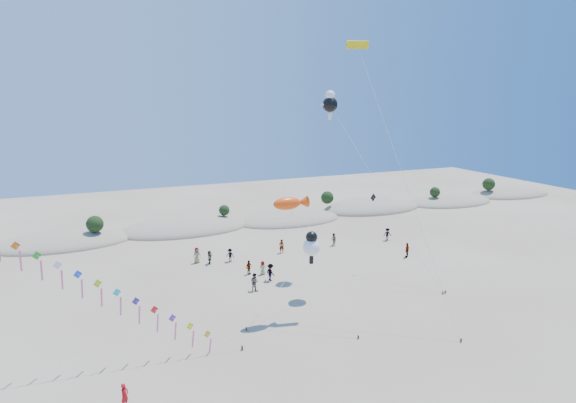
{
  "coord_description": "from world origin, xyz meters",
  "views": [
    {
      "loc": [
        -12.46,
        -22.44,
        18.71
      ],
      "look_at": [
        3.0,
        14.0,
        10.11
      ],
      "focal_mm": 30.0,
      "sensor_mm": 36.0,
      "label": 1
    }
  ],
  "objects": [
    {
      "name": "dark_kite",
      "position": [
        16.88,
        18.3,
        5.65
      ],
      "size": [
        3.22,
        9.25,
        8.5
      ],
      "color": "#3F2D1E",
      "rests_on": "ground"
    },
    {
      "name": "cartoon_kite_low",
      "position": [
        6.41,
        16.41,
        5.15
      ],
      "size": [
        8.73,
        5.03,
        6.5
      ],
      "color": "#3F2D1E",
      "rests_on": "ground"
    },
    {
      "name": "beachgoers",
      "position": [
        7.64,
        26.1,
        0.85
      ],
      "size": [
        26.48,
        11.24,
        1.83
      ],
      "color": "slate",
      "rests_on": "ground"
    },
    {
      "name": "flyer_foreground",
      "position": [
        -11.43,
        5.64,
        0.81
      ],
      "size": [
        0.68,
        0.7,
        1.62
      ],
      "primitive_type": "imported",
      "rotation": [
        0.0,
        0.0,
        0.86
      ],
      "color": "red",
      "rests_on": "ground"
    },
    {
      "name": "parafoil_kite",
      "position": [
        10.53,
        15.55,
        22.54
      ],
      "size": [
        4.04,
        12.48,
        23.59
      ],
      "color": "#3F2D1E",
      "rests_on": "ground"
    },
    {
      "name": "dune_ridge",
      "position": [
        1.06,
        45.14,
        0.11
      ],
      "size": [
        145.3,
        11.49,
        5.57
      ],
      "color": "gray",
      "rests_on": "ground"
    },
    {
      "name": "cartoon_kite_high",
      "position": [
        11.78,
        23.28,
        18.11
      ],
      "size": [
        7.74,
        12.26,
        19.43
      ],
      "color": "#3F2D1E",
      "rests_on": "ground"
    },
    {
      "name": "fish_kite",
      "position": [
        3.26,
        13.97,
        9.93
      ],
      "size": [
        4.66,
        7.1,
        10.5
      ],
      "color": "#3F2D1E",
      "rests_on": "ground"
    }
  ]
}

